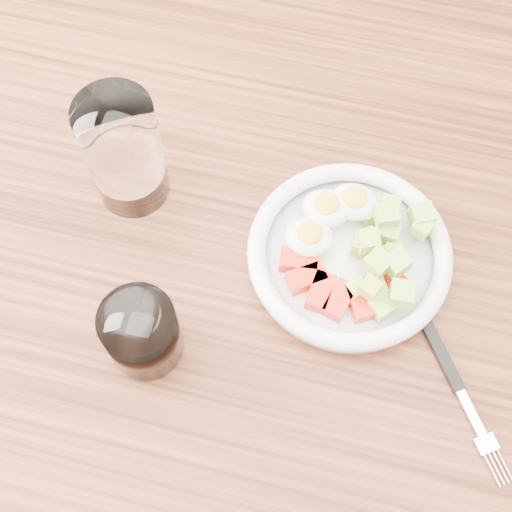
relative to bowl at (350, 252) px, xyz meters
The scene contains 6 objects.
ground 0.80m from the bowl, 152.84° to the right, with size 4.00×4.00×0.00m, color brown.
dining_table 0.15m from the bowl, 152.84° to the right, with size 1.50×0.90×0.77m.
bowl is the anchor object (origin of this frame).
fork 0.16m from the bowl, 38.39° to the right, with size 0.12×0.16×0.01m.
water_glass 0.26m from the bowl, behind, with size 0.08×0.08×0.14m, color white.
coffee_glass 0.23m from the bowl, 140.96° to the right, with size 0.07×0.07×0.08m.
Camera 1 is at (0.06, -0.28, 1.48)m, focal length 50.00 mm.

